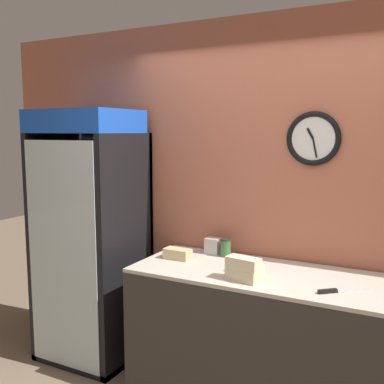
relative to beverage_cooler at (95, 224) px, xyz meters
The scene contains 10 objects.
wall_back 1.56m from the beverage_cooler, 12.82° to the left, with size 5.20×0.10×2.70m.
prep_counter 1.63m from the beverage_cooler, ahead, with size 1.80×0.73×0.93m.
beverage_cooler is the anchor object (origin of this frame).
sandwich_stack_bottom 1.45m from the beverage_cooler, 11.33° to the right, with size 0.23×0.14×0.08m.
sandwich_stack_middle 1.45m from the beverage_cooler, 11.33° to the right, with size 0.22×0.13×0.08m.
sandwich_flat_left 0.83m from the beverage_cooler, ahead, with size 0.20×0.11×0.08m.
sandwich_flat_right 1.40m from the beverage_cooler, ahead, with size 0.22×0.15×0.07m.
chefs_knife 2.00m from the beverage_cooler, ahead, with size 0.27×0.24×0.02m.
condiment_jar 1.12m from the beverage_cooler, ahead, with size 0.08×0.08×0.13m.
napkin_dispenser 1.01m from the beverage_cooler, 11.47° to the left, with size 0.11×0.09×0.12m.
Camera 1 is at (0.90, -1.86, 1.87)m, focal length 42.00 mm.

